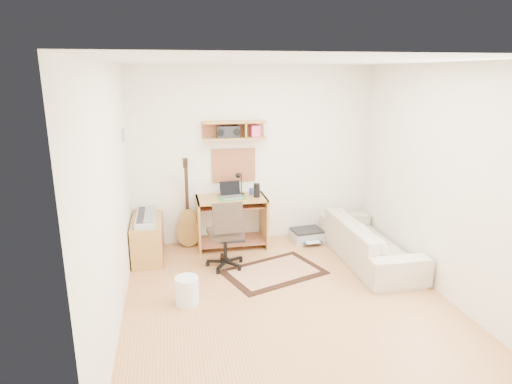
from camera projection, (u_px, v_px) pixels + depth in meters
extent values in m
cube|color=tan|center=(287.00, 301.00, 4.97)|extent=(3.60, 4.00, 0.01)
cube|color=white|center=(292.00, 60.00, 4.28)|extent=(3.60, 4.00, 0.01)
cube|color=white|center=(253.00, 155.00, 6.52)|extent=(3.60, 0.01, 2.60)
cube|color=white|center=(111.00, 199.00, 4.28)|extent=(0.01, 4.00, 2.60)
cube|color=white|center=(443.00, 182.00, 4.96)|extent=(0.01, 4.00, 2.60)
cube|color=#BF8B43|center=(234.00, 130.00, 6.24)|extent=(0.90, 0.25, 0.26)
cube|color=tan|center=(234.00, 165.00, 6.48)|extent=(0.64, 0.03, 0.49)
cube|color=#4C8CBF|center=(123.00, 135.00, 5.60)|extent=(0.02, 0.20, 0.15)
cylinder|color=black|center=(257.00, 190.00, 6.32)|extent=(0.09, 0.09, 0.20)
cylinder|color=#323F96|center=(251.00, 191.00, 6.47)|extent=(0.07, 0.07, 0.10)
cube|color=black|center=(228.00, 132.00, 6.22)|extent=(0.31, 0.14, 0.16)
cube|color=beige|center=(274.00, 272.00, 5.66)|extent=(1.42, 1.17, 0.02)
cube|color=#BF8B43|center=(148.00, 239.00, 6.06)|extent=(0.40, 0.90, 0.55)
cube|color=#B2B5BA|center=(146.00, 217.00, 5.98)|extent=(0.26, 0.83, 0.07)
cylinder|color=white|center=(187.00, 291.00, 4.86)|extent=(0.34, 0.34, 0.32)
cube|color=#A5A8AA|center=(307.00, 236.00, 6.70)|extent=(0.50, 0.41, 0.18)
imported|color=#C2B49A|center=(369.00, 234.00, 5.94)|extent=(0.56, 1.91, 0.75)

